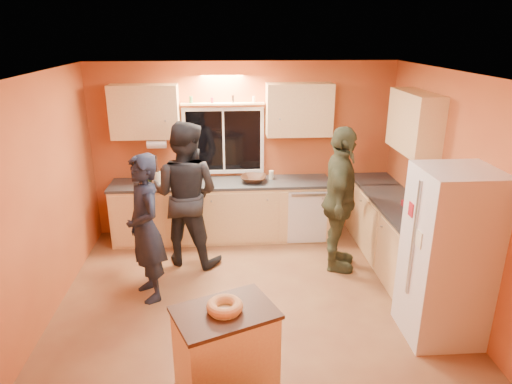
{
  "coord_description": "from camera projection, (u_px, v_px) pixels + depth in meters",
  "views": [
    {
      "loc": [
        -0.3,
        -4.69,
        3.02
      ],
      "look_at": [
        0.07,
        0.4,
        1.2
      ],
      "focal_mm": 32.0,
      "sensor_mm": 36.0,
      "label": 1
    }
  ],
  "objects": [
    {
      "name": "ground",
      "position": [
        252.0,
        297.0,
        5.44
      ],
      "size": [
        4.5,
        4.5,
        0.0
      ],
      "primitive_type": "plane",
      "color": "brown",
      "rests_on": "ground"
    },
    {
      "name": "room_shell",
      "position": [
        260.0,
        157.0,
        5.29
      ],
      "size": [
        4.54,
        4.04,
        2.61
      ],
      "color": "#C76733",
      "rests_on": "ground"
    },
    {
      "name": "back_counter",
      "position": [
        246.0,
        209.0,
        6.89
      ],
      "size": [
        4.23,
        0.62,
        0.9
      ],
      "color": "#DFA875",
      "rests_on": "ground"
    },
    {
      "name": "right_counter",
      "position": [
        400.0,
        240.0,
        5.89
      ],
      "size": [
        0.62,
        1.84,
        0.9
      ],
      "color": "#DFA875",
      "rests_on": "ground"
    },
    {
      "name": "refrigerator",
      "position": [
        448.0,
        256.0,
        4.52
      ],
      "size": [
        0.72,
        0.7,
        1.8
      ],
      "primitive_type": "cube",
      "color": "silver",
      "rests_on": "ground"
    },
    {
      "name": "island",
      "position": [
        226.0,
        350.0,
        3.94
      ],
      "size": [
        0.99,
        0.84,
        0.81
      ],
      "rotation": [
        0.0,
        0.0,
        0.39
      ],
      "color": "#DFA875",
      "rests_on": "ground"
    },
    {
      "name": "bundt_pastry",
      "position": [
        225.0,
        306.0,
        3.79
      ],
      "size": [
        0.31,
        0.31,
        0.09
      ],
      "primitive_type": "torus",
      "color": "tan",
      "rests_on": "island"
    },
    {
      "name": "person_left",
      "position": [
        145.0,
        229.0,
        5.2
      ],
      "size": [
        0.66,
        0.76,
        1.75
      ],
      "primitive_type": "imported",
      "rotation": [
        0.0,
        0.0,
        -1.11
      ],
      "color": "black",
      "rests_on": "ground"
    },
    {
      "name": "person_center",
      "position": [
        186.0,
        194.0,
        6.01
      ],
      "size": [
        1.14,
        1.02,
        1.94
      ],
      "primitive_type": "imported",
      "rotation": [
        0.0,
        0.0,
        2.79
      ],
      "color": "black",
      "rests_on": "ground"
    },
    {
      "name": "person_right",
      "position": [
        340.0,
        200.0,
        5.83
      ],
      "size": [
        0.73,
        1.2,
        1.91
      ],
      "primitive_type": "imported",
      "rotation": [
        0.0,
        0.0,
        1.32
      ],
      "color": "#313824",
      "rests_on": "ground"
    },
    {
      "name": "mixing_bowl",
      "position": [
        253.0,
        179.0,
        6.7
      ],
      "size": [
        0.44,
        0.44,
        0.09
      ],
      "primitive_type": "imported",
      "rotation": [
        0.0,
        0.0,
        -0.21
      ],
      "color": "black",
      "rests_on": "back_counter"
    },
    {
      "name": "utensil_crock",
      "position": [
        157.0,
        178.0,
        6.63
      ],
      "size": [
        0.14,
        0.14,
        0.17
      ],
      "primitive_type": "cylinder",
      "color": "beige",
      "rests_on": "back_counter"
    },
    {
      "name": "potted_plant",
      "position": [
        417.0,
        204.0,
        5.47
      ],
      "size": [
        0.28,
        0.24,
        0.28
      ],
      "primitive_type": "imported",
      "rotation": [
        0.0,
        0.0,
        -0.1
      ],
      "color": "gray",
      "rests_on": "right_counter"
    },
    {
      "name": "red_box",
      "position": [
        409.0,
        204.0,
        5.78
      ],
      "size": [
        0.16,
        0.12,
        0.07
      ],
      "primitive_type": "cube",
      "rotation": [
        0.0,
        0.0,
        0.01
      ],
      "color": "maroon",
      "rests_on": "right_counter"
    }
  ]
}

